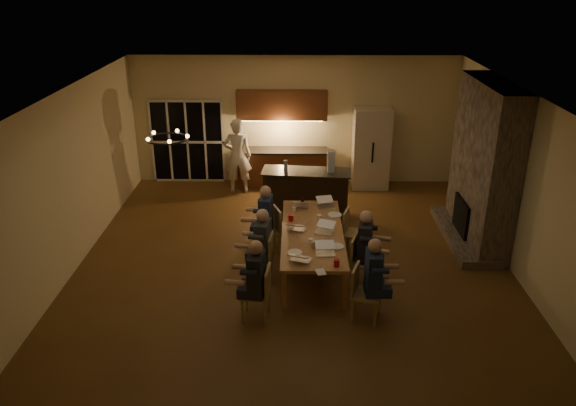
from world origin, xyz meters
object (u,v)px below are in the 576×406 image
(chair_left_near, at_px, (255,293))
(mug_mid, at_px, (319,217))
(refrigerator, at_px, (371,148))
(chair_right_far, at_px, (356,233))
(chair_right_near, at_px, (367,294))
(plate_left, at_px, (295,252))
(laptop_e, at_px, (301,201))
(redcup_mid, at_px, (291,218))
(can_silver, at_px, (313,245))
(laptop_f, at_px, (326,202))
(chair_right_mid, at_px, (365,262))
(person_left_mid, at_px, (263,246))
(redcup_near, at_px, (337,263))
(laptop_c, at_px, (297,223))
(bar_bottle, at_px, (286,166))
(dining_table, at_px, (312,250))
(laptop_b, at_px, (326,248))
(person_left_near, at_px, (257,281))
(can_cola, at_px, (302,200))
(chair_left_mid, at_px, (260,258))
(mug_back, at_px, (294,209))
(bar_blender, at_px, (331,161))
(plate_far, at_px, (335,215))
(bar_island, at_px, (306,194))
(person_right_mid, at_px, (365,248))
(standing_person, at_px, (238,156))
(person_right_near, at_px, (373,279))
(chandelier, at_px, (167,139))
(laptop_a, at_px, (301,254))
(mug_front, at_px, (311,241))
(laptop_d, at_px, (324,227))
(person_left_far, at_px, (266,220))
(plate_near, at_px, (336,246))

(chair_left_near, height_order, mug_mid, chair_left_near)
(refrigerator, bearing_deg, chair_right_far, -101.00)
(chair_right_near, height_order, plate_left, chair_right_near)
(laptop_e, height_order, redcup_mid, laptop_e)
(can_silver, bearing_deg, laptop_f, 80.24)
(chair_right_mid, distance_m, person_left_mid, 1.78)
(redcup_near, xyz_separation_m, redcup_mid, (-0.74, 1.73, 0.00))
(laptop_c, height_order, laptop_e, same)
(chair_right_near, relative_size, bar_bottle, 3.71)
(person_left_mid, distance_m, laptop_e, 1.76)
(dining_table, height_order, laptop_b, laptop_b)
(dining_table, distance_m, person_left_near, 1.90)
(can_cola, bearing_deg, plate_left, -93.97)
(redcup_mid, bearing_deg, chair_left_mid, -120.54)
(mug_back, height_order, bar_bottle, bar_bottle)
(refrigerator, relative_size, bar_blender, 4.29)
(laptop_e, bearing_deg, plate_far, 159.33)
(bar_island, bearing_deg, chair_left_mid, -101.89)
(chair_right_far, bearing_deg, chair_left_mid, 137.53)
(person_right_mid, relative_size, redcup_mid, 11.50)
(person_left_mid, distance_m, standing_person, 4.36)
(person_left_near, xyz_separation_m, person_right_near, (1.80, 0.08, 0.00))
(chair_left_mid, bearing_deg, laptop_c, 136.61)
(plate_left, bearing_deg, mug_back, 90.70)
(chair_right_far, distance_m, bar_bottle, 2.32)
(chair_left_mid, bearing_deg, redcup_mid, 155.55)
(chair_right_mid, height_order, redcup_near, chair_right_mid)
(refrigerator, height_order, chair_right_near, refrigerator)
(chair_right_near, distance_m, person_right_mid, 1.11)
(chandelier, xyz_separation_m, bar_bottle, (1.73, 3.23, -1.55))
(chair_right_far, height_order, can_silver, chair_right_far)
(chair_left_mid, relative_size, laptop_e, 2.78)
(chair_left_near, relative_size, standing_person, 0.48)
(laptop_e, height_order, plate_left, laptop_e)
(laptop_a, height_order, laptop_b, same)
(person_right_mid, height_order, mug_front, person_right_mid)
(person_right_mid, bearing_deg, can_cola, 41.17)
(bar_blender, bearing_deg, chair_right_mid, -85.52)
(laptop_f, distance_m, can_silver, 1.79)
(person_right_near, xyz_separation_m, laptop_d, (-0.69, 1.51, 0.17))
(person_left_far, height_order, mug_back, person_left_far)
(laptop_b, xyz_separation_m, mug_mid, (-0.05, 1.37, -0.06))
(mug_mid, bearing_deg, laptop_b, -87.80)
(chair_right_near, bearing_deg, dining_table, 45.71)
(laptop_b, xyz_separation_m, mug_front, (-0.23, 0.37, -0.06))
(mug_mid, relative_size, can_cola, 0.83)
(plate_near, bearing_deg, chair_right_mid, 3.06)
(person_right_near, bearing_deg, mug_back, 25.91)
(person_left_far, height_order, laptop_d, person_left_far)
(person_right_mid, height_order, laptop_c, person_right_mid)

